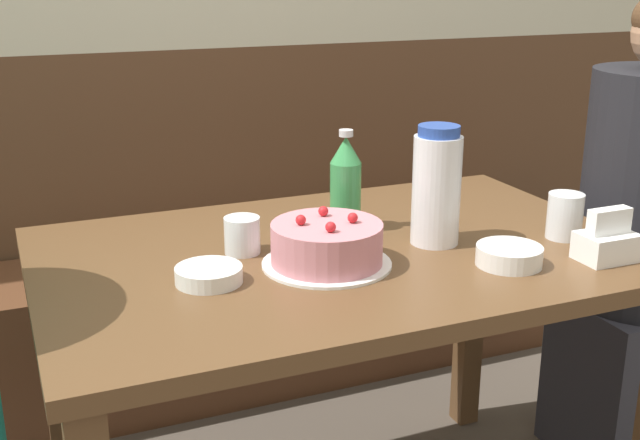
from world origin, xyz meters
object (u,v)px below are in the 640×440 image
Objects in this scene: bench_seat at (232,318)px; glass_water_tall at (242,235)px; soju_bottle at (346,183)px; glass_tumbler_short at (565,216)px; napkin_holder at (607,241)px; bowl_soup_white at (209,275)px; birthday_cake at (327,245)px; bowl_rice_small at (509,256)px; water_pitcher at (436,187)px.

bench_seat is 0.97m from glass_water_tall.
soju_bottle reaches higher than glass_tumbler_short.
napkin_holder is 1.48× the size of glass_water_tall.
bowl_soup_white is at bearing 166.08° from napkin_holder.
bowl_rice_small is at bearing -22.30° from birthday_cake.
water_pitcher is 1.12× the size of soju_bottle.
soju_bottle is (0.12, 0.19, 0.06)m from birthday_cake.
bowl_rice_small is (0.26, -1.04, 0.53)m from bench_seat.
water_pitcher is 3.33× the size of glass_water_tall.
napkin_holder is 1.14× the size of glass_tumbler_short.
glass_water_tall is at bearing 134.92° from birthday_cake.
bowl_rice_small is at bearing -30.04° from glass_water_tall.
soju_bottle is at bearing -85.15° from bench_seat.
birthday_cake is at bearing -172.40° from water_pitcher.
bench_seat is 1.19m from glass_tumbler_short.
water_pitcher is at bearing -13.77° from glass_water_tall.
glass_tumbler_short is at bearing -14.75° from glass_water_tall.
water_pitcher is 0.35m from napkin_holder.
birthday_cake is 3.38× the size of glass_water_tall.
water_pitcher is at bearing 7.60° from birthday_cake.
soju_bottle is 1.78× the size of bowl_soup_white.
birthday_cake reaches higher than bowl_rice_small.
water_pitcher is at bearing 163.86° from glass_tumbler_short.
glass_tumbler_short is (0.40, -0.23, -0.06)m from soju_bottle.
bench_seat is at bearing 102.63° from water_pitcher.
water_pitcher is 0.50m from bowl_soup_white.
bench_seat is 1.19m from bowl_rice_small.
glass_water_tall is 0.68m from glass_tumbler_short.
napkin_holder is 0.20m from bowl_rice_small.
birthday_cake is 0.23m from bowl_soup_white.
birthday_cake is 0.23m from soju_bottle.
glass_water_tall is at bearing -167.03° from soju_bottle.
napkin_holder is 0.77m from bowl_soup_white.
soju_bottle is 0.47m from glass_tumbler_short.
water_pitcher is 0.29m from glass_tumbler_short.
glass_tumbler_short is (0.76, -0.05, 0.03)m from bowl_soup_white.
glass_water_tall is at bearing 149.96° from bowl_rice_small.
napkin_holder is (0.52, -0.18, -0.00)m from birthday_cake.
birthday_cake reaches higher than bench_seat.
birthday_cake is at bearing 175.29° from glass_tumbler_short.
bowl_rice_small is (-0.19, 0.05, -0.02)m from napkin_holder.
bench_seat is 1.09m from water_pitcher.
glass_tumbler_short is (0.66, -0.17, 0.01)m from glass_water_tall.
bowl_soup_white is at bearing 179.48° from birthday_cake.
soju_bottle is at bearing 131.25° from water_pitcher.
birthday_cake is 0.35m from bowl_rice_small.
soju_bottle is 2.28× the size of glass_tumbler_short.
birthday_cake reaches higher than bowl_soup_white.
bench_seat is 0.95m from soju_bottle.
bowl_rice_small is at bearing 165.32° from napkin_holder.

